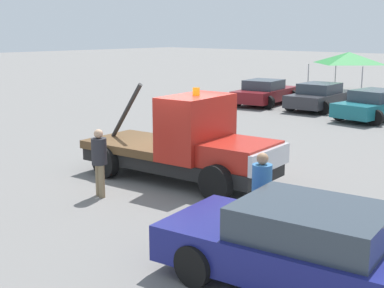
% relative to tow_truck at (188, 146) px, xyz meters
% --- Properties ---
extents(ground_plane, '(160.00, 160.00, 0.00)m').
position_rel_tow_truck_xyz_m(ground_plane, '(-0.34, -0.04, -0.97)').
color(ground_plane, slate).
extents(tow_truck, '(5.62, 2.61, 2.51)m').
position_rel_tow_truck_xyz_m(tow_truck, '(0.00, 0.00, 0.00)').
color(tow_truck, black).
rests_on(tow_truck, ground).
extents(foreground_car, '(5.49, 2.75, 1.34)m').
position_rel_tow_truck_xyz_m(foreground_car, '(5.62, -3.05, -0.31)').
color(foreground_car, navy).
rests_on(foreground_car, ground).
extents(person_near_truck, '(0.38, 0.38, 1.69)m').
position_rel_tow_truck_xyz_m(person_near_truck, '(3.69, -1.95, 0.01)').
color(person_near_truck, '#475B84').
rests_on(person_near_truck, ground).
extents(person_at_hood, '(0.37, 0.37, 1.64)m').
position_rel_tow_truck_xyz_m(person_at_hood, '(-0.71, -2.35, -0.02)').
color(person_at_hood, '#847051').
rests_on(person_at_hood, ground).
extents(parked_car_maroon, '(2.97, 4.77, 1.34)m').
position_rel_tow_truck_xyz_m(parked_car_maroon, '(-7.16, 13.74, -0.32)').
color(parked_car_maroon, maroon).
rests_on(parked_car_maroon, ground).
extents(parked_car_charcoal, '(2.63, 4.67, 1.34)m').
position_rel_tow_truck_xyz_m(parked_car_charcoal, '(-4.04, 14.12, -0.32)').
color(parked_car_charcoal, '#2D2D33').
rests_on(parked_car_charcoal, ground).
extents(parked_car_teal, '(2.72, 4.92, 1.34)m').
position_rel_tow_truck_xyz_m(parked_car_teal, '(-0.66, 13.08, -0.32)').
color(parked_car_teal, '#196670').
rests_on(parked_car_teal, ground).
extents(canopy_tent_green, '(3.64, 3.64, 2.58)m').
position_rel_tow_truck_xyz_m(canopy_tent_green, '(-6.34, 21.60, 1.25)').
color(canopy_tent_green, '#9E9EA3').
rests_on(canopy_tent_green, ground).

